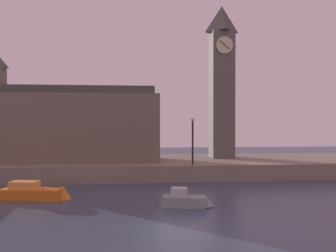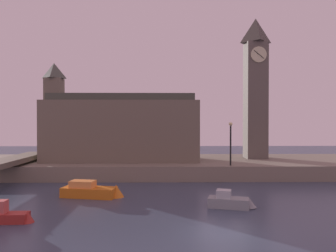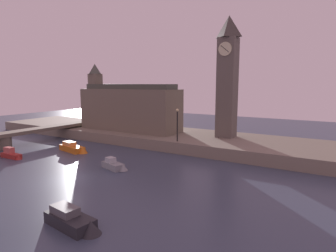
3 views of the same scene
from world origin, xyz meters
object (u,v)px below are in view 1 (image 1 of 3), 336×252
at_px(boat_cruiser_grey, 188,200).
at_px(boat_patrol_orange, 39,193).
at_px(parliament_hall, 69,124).
at_px(clock_tower, 222,80).
at_px(streetlamp, 193,136).

xyz_separation_m(boat_cruiser_grey, boat_patrol_orange, (-9.95, 3.20, 0.05)).
xyz_separation_m(parliament_hall, boat_cruiser_grey, (9.68, -14.20, -4.72)).
xyz_separation_m(parliament_hall, boat_patrol_orange, (-0.27, -10.99, -4.67)).
relative_size(boat_cruiser_grey, boat_patrol_orange, 0.69).
bearing_deg(boat_cruiser_grey, clock_tower, 69.11).
height_order(clock_tower, streetlamp, clock_tower).
distance_m(clock_tower, boat_patrol_orange, 22.90).
bearing_deg(parliament_hall, streetlamp, -20.22).
height_order(parliament_hall, streetlamp, parliament_hall).
relative_size(parliament_hall, boat_patrol_orange, 3.33).
xyz_separation_m(streetlamp, boat_patrol_orange, (-11.89, -6.71, -3.67)).
distance_m(streetlamp, boat_patrol_orange, 14.14).
bearing_deg(parliament_hall, clock_tower, 7.57).
height_order(parliament_hall, boat_cruiser_grey, parliament_hall).
bearing_deg(streetlamp, parliament_hall, 159.78).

